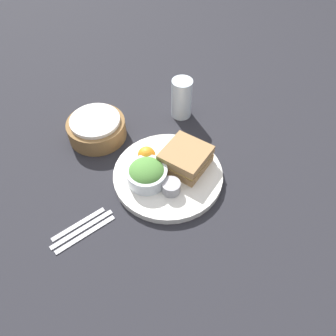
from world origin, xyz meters
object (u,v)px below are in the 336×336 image
at_px(salad_bowl, 147,174).
at_px(drink_glass, 182,98).
at_px(fork, 86,234).
at_px(spoon, 79,224).
at_px(dressing_cup, 171,187).
at_px(sandwich, 186,158).
at_px(bread_basket, 97,128).
at_px(plate, 168,175).
at_px(knife, 82,229).

xyz_separation_m(salad_bowl, drink_glass, (0.30, 0.08, 0.02)).
height_order(fork, spoon, same).
relative_size(dressing_cup, drink_glass, 0.38).
height_order(dressing_cup, spoon, dressing_cup).
xyz_separation_m(dressing_cup, drink_glass, (0.29, 0.16, 0.03)).
distance_m(sandwich, drink_glass, 0.24).
bearing_deg(bread_basket, fork, -142.63).
distance_m(plate, fork, 0.27).
height_order(plate, drink_glass, drink_glass).
distance_m(dressing_cup, knife, 0.25).
xyz_separation_m(plate, bread_basket, (0.01, 0.27, 0.02)).
xyz_separation_m(sandwich, spoon, (-0.30, 0.12, -0.05)).
height_order(plate, sandwich, sandwich).
relative_size(sandwich, fork, 0.74).
bearing_deg(plate, spoon, 158.73).
distance_m(knife, spoon, 0.02).
xyz_separation_m(knife, spoon, (0.01, 0.02, 0.00)).
bearing_deg(salad_bowl, sandwich, -28.50).
distance_m(plate, knife, 0.27).
height_order(dressing_cup, drink_glass, drink_glass).
xyz_separation_m(dressing_cup, spoon, (-0.21, 0.14, -0.03)).
bearing_deg(drink_glass, dressing_cup, -151.35).
relative_size(bread_basket, knife, 1.04).
height_order(salad_bowl, dressing_cup, salad_bowl).
bearing_deg(sandwich, salad_bowl, 151.50).
xyz_separation_m(salad_bowl, spoon, (-0.20, 0.07, -0.04)).
bearing_deg(sandwich, bread_basket, 97.83).
bearing_deg(sandwich, plate, 155.37).
height_order(sandwich, bread_basket, sandwich).
bearing_deg(plate, dressing_cup, -137.69).
distance_m(bread_basket, fork, 0.35).
relative_size(dressing_cup, bread_basket, 0.28).
xyz_separation_m(drink_glass, fork, (-0.51, -0.05, -0.06)).
bearing_deg(fork, dressing_cup, 171.60).
bearing_deg(sandwich, dressing_cup, -169.44).
bearing_deg(fork, salad_bowl, -170.97).
xyz_separation_m(plate, spoon, (-0.25, 0.10, -0.01)).
relative_size(plate, dressing_cup, 6.13).
relative_size(sandwich, dressing_cup, 2.43).
xyz_separation_m(plate, sandwich, (0.05, -0.02, 0.04)).
relative_size(drink_glass, bread_basket, 0.74).
height_order(sandwich, dressing_cup, sandwich).
bearing_deg(spoon, plate, 176.18).
bearing_deg(knife, fork, 90.00).
relative_size(dressing_cup, spoon, 0.34).
bearing_deg(dressing_cup, fork, 154.14).
xyz_separation_m(bread_basket, fork, (-0.27, -0.21, -0.03)).
bearing_deg(drink_glass, knife, -175.93).
relative_size(salad_bowl, drink_glass, 0.84).
bearing_deg(plate, drink_glass, 25.56).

